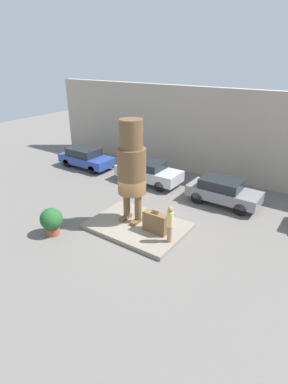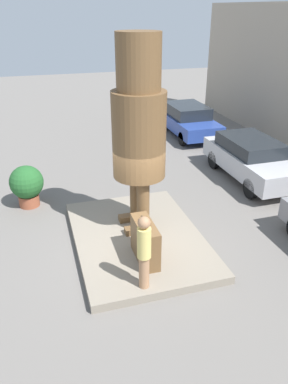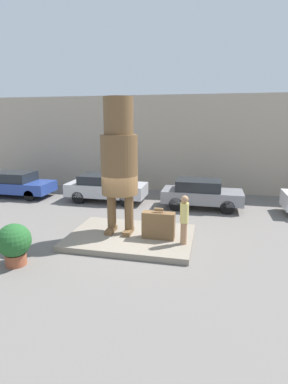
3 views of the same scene
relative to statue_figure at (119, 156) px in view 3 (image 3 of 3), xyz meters
name	(u,v)px [view 3 (image 3 of 3)]	position (x,y,z in m)	size (l,w,h in m)	color
ground_plane	(131,240)	(0.48, -0.19, -3.22)	(60.00, 60.00, 0.00)	slate
pedestal	(131,237)	(0.48, -0.19, -3.11)	(4.72, 3.38, 0.22)	gray
building_backdrop	(167,144)	(0.48, 8.68, -0.19)	(28.00, 0.60, 6.06)	tan
statue_figure	(119,156)	(0.00, 0.00, 0.00)	(1.39, 1.39, 5.12)	brown
giant_suitcase	(158,225)	(1.57, -0.31, -2.49)	(1.20, 0.42, 1.18)	brown
tourist	(184,218)	(2.54, -0.63, -2.02)	(0.30, 0.30, 1.78)	#A87A56
parked_car_blue	(16,184)	(-8.10, 4.86, -2.43)	(4.33, 1.87, 1.50)	#284293
parked_car_silver	(106,187)	(-2.42, 5.00, -2.39)	(4.46, 1.82, 1.53)	#B7B7BC
parked_car_grey	(201,193)	(2.91, 4.79, -2.40)	(4.12, 1.74, 1.51)	gray
planter_pot	(14,243)	(-2.58, -3.00, -2.46)	(1.07, 1.07, 1.37)	brown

